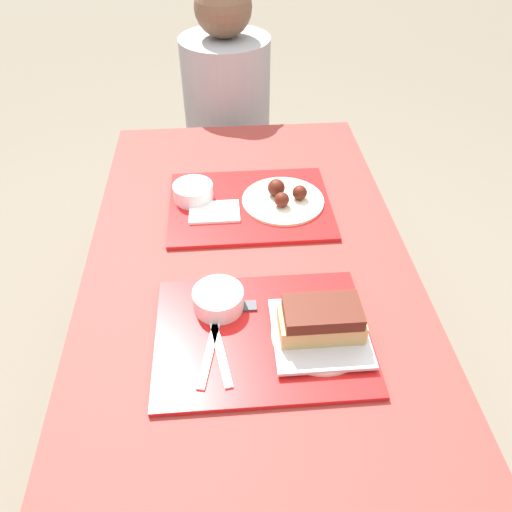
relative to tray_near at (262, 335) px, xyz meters
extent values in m
plane|color=#706656|center=(-0.01, 0.20, -0.77)|extent=(12.00, 12.00, 0.00)
cube|color=maroon|center=(-0.01, 0.20, -0.03)|extent=(0.79, 1.47, 0.04)
cylinder|color=maroon|center=(-0.35, 0.86, -0.41)|extent=(0.07, 0.07, 0.72)
cylinder|color=maroon|center=(0.32, 0.86, -0.41)|extent=(0.07, 0.07, 0.72)
cube|color=maroon|center=(-0.01, 1.16, -0.35)|extent=(0.75, 0.28, 0.04)
cylinder|color=maroon|center=(-0.33, 1.16, -0.57)|extent=(0.06, 0.06, 0.40)
cylinder|color=maroon|center=(0.30, 1.16, -0.57)|extent=(0.06, 0.06, 0.40)
cube|color=red|center=(0.00, 0.00, 0.00)|extent=(0.44, 0.34, 0.01)
cube|color=red|center=(0.01, 0.46, 0.00)|extent=(0.44, 0.34, 0.01)
cylinder|color=silver|center=(-0.09, 0.08, 0.03)|extent=(0.11, 0.11, 0.05)
cylinder|color=beige|center=(-0.09, 0.08, 0.05)|extent=(0.10, 0.10, 0.01)
cylinder|color=beige|center=(0.12, -0.02, 0.01)|extent=(0.20, 0.20, 0.01)
cube|color=silver|center=(0.12, -0.02, 0.02)|extent=(0.19, 0.19, 0.01)
cube|color=tan|center=(0.12, -0.02, 0.04)|extent=(0.17, 0.08, 0.04)
cube|color=#4C1E14|center=(0.12, -0.02, 0.08)|extent=(0.15, 0.09, 0.03)
cube|color=white|center=(-0.11, -0.04, 0.01)|extent=(0.05, 0.17, 0.00)
cube|color=white|center=(-0.09, -0.04, 0.01)|extent=(0.04, 0.17, 0.00)
cube|color=#3F3F47|center=(-0.02, 0.08, 0.01)|extent=(0.04, 0.03, 0.01)
cylinder|color=silver|center=(-0.15, 0.49, 0.03)|extent=(0.11, 0.11, 0.05)
cylinder|color=beige|center=(-0.15, 0.49, 0.05)|extent=(0.10, 0.10, 0.01)
cylinder|color=beige|center=(0.10, 0.46, 0.01)|extent=(0.23, 0.23, 0.01)
sphere|color=#4C190F|center=(0.14, 0.46, 0.03)|extent=(0.04, 0.04, 0.04)
sphere|color=#4C190F|center=(0.08, 0.48, 0.04)|extent=(0.05, 0.05, 0.05)
sphere|color=#4C190F|center=(0.09, 0.43, 0.03)|extent=(0.04, 0.04, 0.04)
cube|color=white|center=(-0.09, 0.42, 0.01)|extent=(0.13, 0.09, 0.01)
cylinder|color=#9E9EA3|center=(-0.03, 1.16, -0.06)|extent=(0.33, 0.33, 0.55)
sphere|color=brown|center=(-0.03, 1.16, 0.32)|extent=(0.20, 0.20, 0.20)
camera|label=1|loc=(-0.06, -0.66, 0.81)|focal=35.00mm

